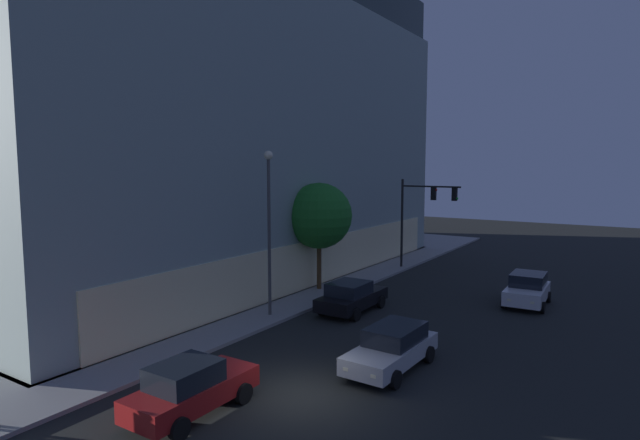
# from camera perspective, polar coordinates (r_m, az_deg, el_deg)

# --- Properties ---
(ground_plane) EXTENTS (120.00, 120.00, 0.00)m
(ground_plane) POSITION_cam_1_polar(r_m,az_deg,el_deg) (18.13, -2.03, -18.68)
(ground_plane) COLOR black
(modern_building) EXTENTS (36.22, 31.48, 21.68)m
(modern_building) POSITION_cam_1_polar(r_m,az_deg,el_deg) (42.60, -18.34, 9.99)
(modern_building) COLOR #4C4C51
(modern_building) RESTS_ON ground
(traffic_light_far_corner) EXTENTS (0.35, 4.42, 6.45)m
(traffic_light_far_corner) POSITION_cam_1_polar(r_m,az_deg,el_deg) (37.73, 11.25, 1.48)
(traffic_light_far_corner) COLOR black
(traffic_light_far_corner) RESTS_ON sidewalk_corner
(street_lamp_sidewalk) EXTENTS (0.44, 0.44, 8.14)m
(street_lamp_sidewalk) POSITION_cam_1_polar(r_m,az_deg,el_deg) (25.54, -5.63, 0.75)
(street_lamp_sidewalk) COLOR #474747
(street_lamp_sidewalk) RESTS_ON sidewalk_corner
(sidewalk_tree) EXTENTS (3.96, 3.96, 6.42)m
(sidewalk_tree) POSITION_cam_1_polar(r_m,az_deg,el_deg) (31.00, -0.10, 0.46)
(sidewalk_tree) COLOR #4E371E
(sidewalk_tree) RESTS_ON sidewalk_corner
(car_red) EXTENTS (4.31, 1.96, 1.68)m
(car_red) POSITION_cam_1_polar(r_m,az_deg,el_deg) (17.04, -14.02, -17.47)
(car_red) COLOR maroon
(car_red) RESTS_ON ground
(car_silver) EXTENTS (4.71, 2.17, 1.59)m
(car_silver) POSITION_cam_1_polar(r_m,az_deg,el_deg) (20.12, 7.94, -13.67)
(car_silver) COLOR #B7BABF
(car_silver) RESTS_ON ground
(car_black) EXTENTS (4.58, 2.21, 1.61)m
(car_black) POSITION_cam_1_polar(r_m,az_deg,el_deg) (27.23, 3.45, -8.38)
(car_black) COLOR black
(car_black) RESTS_ON ground
(car_white) EXTENTS (4.10, 2.26, 1.72)m
(car_white) POSITION_cam_1_polar(r_m,az_deg,el_deg) (30.64, 21.82, -7.08)
(car_white) COLOR silver
(car_white) RESTS_ON ground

